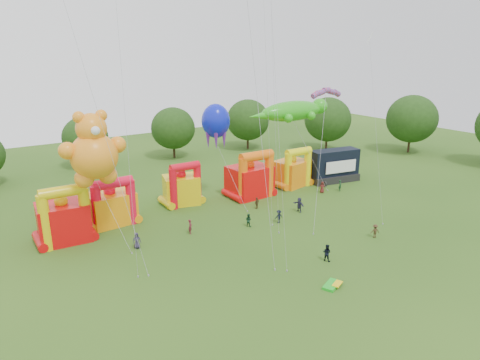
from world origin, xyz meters
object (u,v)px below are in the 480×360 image
stage_trailer (334,166)px  gecko_kite (302,134)px  bouncy_castle_2 (182,188)px  teddy_bear_kite (99,169)px  bouncy_castle_0 (64,220)px  spectator_4 (257,203)px  spectator_0 (137,241)px  octopus_kite (220,136)px

stage_trailer → gecko_kite: bearing=169.4°
bouncy_castle_2 → teddy_bear_kite: (-12.42, -6.82, 6.11)m
bouncy_castle_0 → bouncy_castle_2: bearing=12.6°
teddy_bear_kite → spectator_4: 21.10m
gecko_kite → spectator_0: gecko_kite is taller
octopus_kite → spectator_0: 19.32m
teddy_bear_kite → octopus_kite: 18.70m
gecko_kite → spectator_4: gecko_kite is taller
stage_trailer → teddy_bear_kite: size_ratio=0.58×
bouncy_castle_0 → octopus_kite: size_ratio=0.50×
octopus_kite → gecko_kite: bearing=-7.7°
bouncy_castle_0 → gecko_kite: gecko_kite is taller
stage_trailer → gecko_kite: size_ratio=0.58×
spectator_0 → spectator_4: size_ratio=1.13×
bouncy_castle_2 → gecko_kite: (18.40, -2.77, 5.73)m
bouncy_castle_0 → gecko_kite: 34.67m
stage_trailer → octopus_kite: 20.35m
bouncy_castle_2 → stage_trailer: bouncy_castle_2 is taller
bouncy_castle_2 → stage_trailer: (24.45, -3.90, 0.17)m
gecko_kite → spectator_0: bearing=-166.5°
gecko_kite → octopus_kite: 13.20m
gecko_kite → octopus_kite: bearing=172.3°
bouncy_castle_2 → stage_trailer: size_ratio=0.72×
gecko_kite → bouncy_castle_0: bearing=-178.7°
bouncy_castle_2 → spectator_0: 13.93m
bouncy_castle_0 → spectator_0: bearing=-46.1°
bouncy_castle_0 → octopus_kite: octopus_kite is taller
bouncy_castle_0 → bouncy_castle_2: 16.22m
teddy_bear_kite → spectator_4: (19.68, -0.28, -7.61)m
stage_trailer → octopus_kite: (-19.10, 2.89, 6.39)m
spectator_0 → octopus_kite: bearing=44.8°
gecko_kite → octopus_kite: size_ratio=1.09×
bouncy_castle_0 → teddy_bear_kite: size_ratio=0.46×
bouncy_castle_2 → spectator_4: (7.26, -7.10, -1.50)m
bouncy_castle_2 → octopus_kite: size_ratio=0.45×
teddy_bear_kite → octopus_kite: size_ratio=1.09×
teddy_bear_kite → octopus_kite: bearing=18.1°
spectator_0 → spectator_4: bearing=23.9°
octopus_kite → spectator_0: bearing=-150.9°
bouncy_castle_0 → spectator_4: (23.08, -3.55, -1.74)m
bouncy_castle_2 → gecko_kite: gecko_kite is taller
bouncy_castle_0 → teddy_bear_kite: bearing=-43.8°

